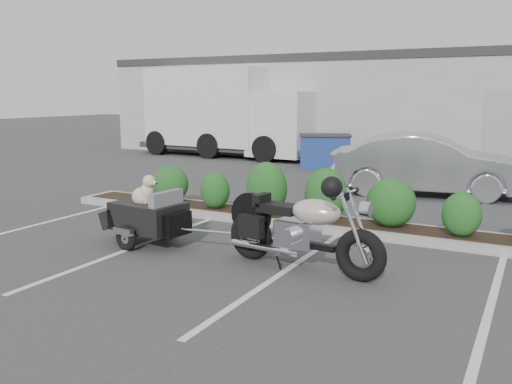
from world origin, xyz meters
The scene contains 8 objects.
ground centered at (0.00, 0.00, 0.00)m, with size 90.00×90.00×0.00m, color #38383A.
planter_kerb centered at (1.00, 2.20, 0.07)m, with size 12.00×1.00×0.15m, color #9E9E93.
building centered at (0.00, 17.00, 2.00)m, with size 26.00×10.00×4.00m, color #9EA099.
motorcycle centered at (1.36, -0.30, 0.58)m, with size 2.52×0.91×1.45m.
pet_trailer centered at (-1.42, -0.28, 0.51)m, with size 2.03×1.14×1.20m.
sedan centered at (1.80, 6.58, 0.76)m, with size 1.62×4.64×1.53m, color #B5B4BC.
dumpster centered at (-2.28, 10.18, 0.58)m, with size 2.05×1.75×1.14m.
delivery_truck centered at (-7.02, 11.81, 1.69)m, with size 7.79×3.00×3.51m.
Camera 1 is at (4.30, -7.18, 2.48)m, focal length 38.00 mm.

